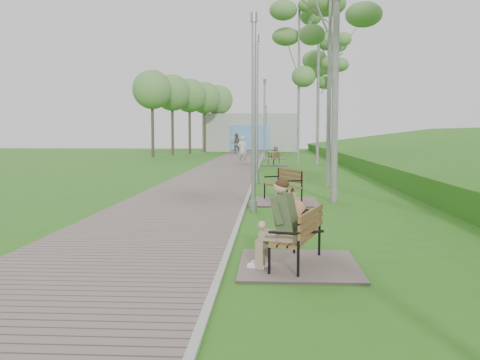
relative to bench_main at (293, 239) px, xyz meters
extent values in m
plane|color=#296516|center=(-1.02, -0.21, -0.42)|extent=(120.00, 120.00, 0.00)
cube|color=#70615B|center=(-2.77, 21.29, -0.40)|extent=(3.50, 67.00, 0.04)
cube|color=#999993|center=(-1.02, 21.29, -0.40)|extent=(0.10, 67.00, 0.05)
cube|color=#9E9E99|center=(-2.52, 50.79, 1.58)|extent=(10.00, 5.00, 4.00)
cube|color=#5A8EC8|center=(-2.52, 48.19, 1.08)|extent=(4.00, 0.20, 2.60)
cube|color=#70615B|center=(0.09, 0.05, -0.40)|extent=(1.74, 1.93, 0.04)
cube|color=brown|center=(0.04, 0.05, 0.01)|extent=(0.84, 1.51, 0.04)
cube|color=brown|center=(0.26, -0.02, 0.27)|extent=(0.46, 1.40, 0.32)
cube|color=#70615B|center=(0.05, 7.33, -0.40)|extent=(1.91, 2.12, 0.04)
cube|color=brown|center=(0.00, 7.33, 0.05)|extent=(1.10, 1.64, 0.04)
cube|color=brown|center=(0.23, 7.44, 0.34)|extent=(0.70, 1.46, 0.35)
cube|color=#70615B|center=(-0.11, 24.85, -0.40)|extent=(1.56, 1.73, 0.04)
cube|color=brown|center=(-0.16, 24.85, -0.03)|extent=(0.73, 1.35, 0.03)
cube|color=brown|center=(0.04, 24.80, 0.20)|extent=(0.38, 1.26, 0.29)
cube|color=#70615B|center=(-0.12, 33.37, -0.40)|extent=(1.83, 2.04, 0.04)
cube|color=brown|center=(-0.17, 33.37, 0.03)|extent=(0.67, 1.58, 0.04)
cube|color=brown|center=(0.07, 33.41, 0.31)|extent=(0.26, 1.52, 0.34)
cylinder|color=#919398|center=(-0.75, 5.49, -0.28)|extent=(0.19, 0.19, 0.28)
cylinder|color=#919398|center=(-0.75, 5.49, 1.93)|extent=(0.11, 0.11, 4.70)
cylinder|color=#919398|center=(-0.75, 5.49, 4.33)|extent=(0.17, 0.17, 0.24)
cylinder|color=#919398|center=(-0.88, 13.08, -0.26)|extent=(0.22, 0.22, 0.33)
cylinder|color=#919398|center=(-0.88, 13.08, 2.34)|extent=(0.13, 0.13, 5.52)
cylinder|color=#919398|center=(-0.88, 13.08, 5.15)|extent=(0.20, 0.20, 0.28)
cylinder|color=#919398|center=(-0.78, 30.00, -0.26)|extent=(0.22, 0.22, 0.33)
cylinder|color=#919398|center=(-0.78, 30.00, 2.34)|extent=(0.13, 0.13, 5.53)
cylinder|color=#919398|center=(-0.78, 30.00, 5.16)|extent=(0.20, 0.20, 0.28)
cylinder|color=#919398|center=(-0.82, 48.27, -0.28)|extent=(0.19, 0.19, 0.28)
cylinder|color=#919398|center=(-0.82, 48.27, 1.90)|extent=(0.11, 0.11, 4.65)
cylinder|color=#919398|center=(-0.82, 48.27, 4.27)|extent=(0.17, 0.17, 0.23)
imported|color=beige|center=(-2.12, 26.11, 0.48)|extent=(0.72, 0.53, 1.80)
imported|color=gray|center=(-3.56, 41.87, 0.55)|extent=(0.98, 0.77, 1.95)
cylinder|color=silver|center=(1.47, 7.53, 3.85)|extent=(0.18, 0.18, 8.55)
cylinder|color=silver|center=(1.76, 11.74, 3.61)|extent=(0.16, 0.16, 8.07)
ellipsoid|color=#5C9045|center=(1.76, 11.74, 6.19)|extent=(2.35, 2.35, 3.55)
cylinder|color=silver|center=(1.33, 24.87, 4.31)|extent=(0.19, 0.19, 9.47)
ellipsoid|color=#5C9045|center=(1.33, 24.87, 7.34)|extent=(2.70, 2.70, 4.17)
cylinder|color=silver|center=(3.17, 25.61, 3.49)|extent=(0.17, 0.17, 7.82)
ellipsoid|color=#5C9045|center=(3.17, 25.61, 5.99)|extent=(2.39, 2.39, 3.44)
cylinder|color=silver|center=(2.58, 25.92, 3.58)|extent=(0.17, 0.17, 8.00)
ellipsoid|color=#5C9045|center=(2.58, 25.92, 6.13)|extent=(2.49, 2.49, 3.52)
cylinder|color=silver|center=(3.88, 28.91, 4.25)|extent=(0.20, 0.20, 9.34)
ellipsoid|color=#5C9045|center=(3.88, 28.91, 7.24)|extent=(2.88, 2.88, 4.11)
camera|label=1|loc=(-0.33, -7.72, 1.54)|focal=40.00mm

